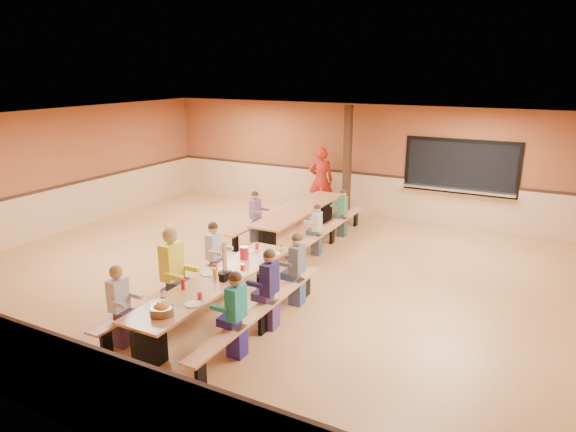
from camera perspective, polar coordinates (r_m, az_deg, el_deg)
The scene contains 23 objects.
ground at distance 10.22m, azimuth -1.74°, elevation -6.43°, with size 12.00×12.00×0.00m, color #9F683C.
room_envelope at distance 9.97m, azimuth -1.78°, elevation -2.76°, with size 12.04×10.04×3.02m.
kitchen_pass_through at distance 13.54m, azimuth 18.62°, elevation 4.96°, with size 2.78×0.28×1.38m.
structural_post at distance 13.72m, azimuth 6.60°, elevation 5.89°, with size 0.18×0.18×3.00m, color black.
cafeteria_table_main at distance 8.26m, azimuth -7.86°, elevation -8.30°, with size 1.91×3.70×0.74m.
cafeteria_table_second at distance 12.14m, azimuth 1.38°, elevation -0.08°, with size 1.91×3.70×0.74m.
seated_child_white_left at distance 7.88m, azimuth -18.23°, elevation -9.55°, with size 0.38×0.31×1.23m, color silver, non-canonical shape.
seated_adult_yellow at distance 8.60m, azimuth -12.74°, elevation -6.07°, with size 0.49×0.40×1.46m, color #FDFC35, non-canonical shape.
seated_child_grey_left at distance 9.47m, azimuth -8.21°, elevation -4.42°, with size 0.39×0.32×1.24m, color silver, non-canonical shape.
seated_child_teal_right at distance 7.27m, azimuth -5.76°, elevation -10.93°, with size 0.39×0.32×1.25m, color teal, non-canonical shape.
seated_child_navy_right at distance 7.97m, azimuth -2.05°, elevation -8.20°, with size 0.40×0.33×1.27m, color #22194C, non-canonical shape.
seated_child_char_right at distance 8.73m, azimuth 1.02°, elevation -6.02°, with size 0.39×0.32×1.25m, color #4D5557, non-canonical shape.
seated_child_purple_sec at distance 11.93m, azimuth -3.65°, elevation -0.09°, with size 0.36×0.29×1.18m, color #7E5485, non-canonical shape.
seated_child_green_sec at distance 12.35m, azimuth 6.09°, elevation 0.32°, with size 0.34×0.27×1.14m, color #367648, non-canonical shape.
seated_child_tan_sec at distance 11.06m, azimuth 3.24°, elevation -1.59°, with size 0.32×0.26×1.11m, color #BFB69A, non-canonical shape.
standing_woman at distance 14.28m, azimuth 3.66°, elevation 4.00°, with size 0.67×0.44×1.84m, color #B12014.
punch_pitcher at distance 8.90m, azimuth -4.87°, elevation -4.09°, with size 0.16×0.16×0.22m, color red.
chip_bowl at distance 7.17m, azimuth -13.85°, elevation -10.06°, with size 0.32×0.32×0.15m, color orange, non-canonical shape.
napkin_dispenser at distance 8.06m, azimuth -7.12°, elevation -6.73°, with size 0.10×0.14×0.13m, color black.
condiment_mustard at distance 8.17m, azimuth -8.15°, elevation -6.29°, with size 0.06×0.06×0.17m, color yellow.
condiment_ketchup at distance 7.86m, azimuth -11.59°, elevation -7.41°, with size 0.06×0.06×0.17m, color #B2140F.
table_paddle at distance 8.24m, azimuth -7.02°, elevation -5.65°, with size 0.16×0.16×0.56m.
place_settings at distance 8.15m, azimuth -7.93°, elevation -6.57°, with size 0.65×3.30×0.11m, color beige, non-canonical shape.
Camera 1 is at (4.67, -8.19, 3.93)m, focal length 32.00 mm.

